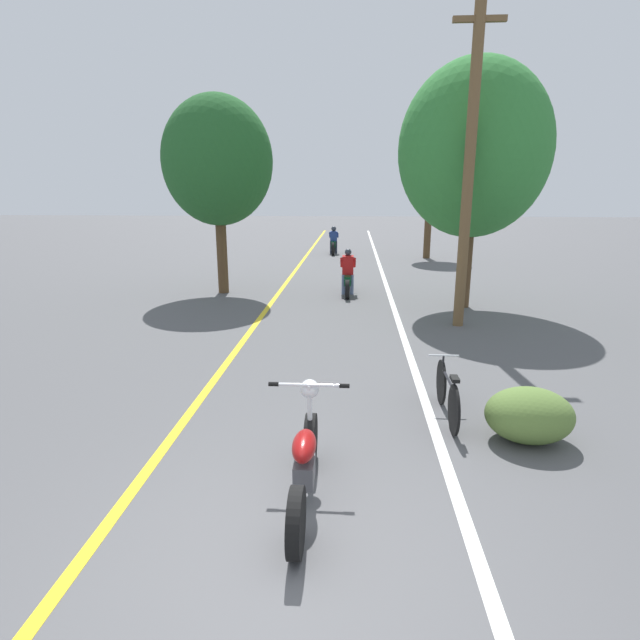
{
  "coord_description": "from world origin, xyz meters",
  "views": [
    {
      "loc": [
        0.62,
        -3.53,
        3.11
      ],
      "look_at": [
        0.05,
        4.94,
        0.9
      ],
      "focal_mm": 28.0,
      "sensor_mm": 36.0,
      "label": 1
    }
  ],
  "objects": [
    {
      "name": "motorcycle_rider_far",
      "position": [
        -0.4,
        21.82,
        0.53
      ],
      "size": [
        0.5,
        2.02,
        1.37
      ],
      "color": "black",
      "rests_on": "ground"
    },
    {
      "name": "roadside_tree_right_near",
      "position": [
        3.65,
        10.12,
        4.11
      ],
      "size": [
        3.86,
        3.47,
        6.34
      ],
      "color": "#513A23",
      "rests_on": "ground"
    },
    {
      "name": "bicycle_parked",
      "position": [
        1.96,
        3.06,
        0.36
      ],
      "size": [
        0.44,
        1.65,
        0.78
      ],
      "color": "black",
      "rests_on": "ground"
    },
    {
      "name": "roadside_tree_right_far",
      "position": [
        4.07,
        20.4,
        3.93
      ],
      "size": [
        2.46,
        2.21,
        5.39
      ],
      "color": "#513A23",
      "rests_on": "ground"
    },
    {
      "name": "utility_pole",
      "position": [
        3.12,
        8.12,
        3.65
      ],
      "size": [
        1.1,
        0.24,
        7.12
      ],
      "color": "brown",
      "rests_on": "ground"
    },
    {
      "name": "roadside_tree_left",
      "position": [
        -3.44,
        11.64,
        3.93
      ],
      "size": [
        3.27,
        2.94,
        5.83
      ],
      "color": "#513A23",
      "rests_on": "ground"
    },
    {
      "name": "roadside_bush",
      "position": [
        2.87,
        2.45,
        0.35
      ],
      "size": [
        1.1,
        0.88,
        0.7
      ],
      "color": "#5B7A38",
      "rests_on": "ground"
    },
    {
      "name": "motorcycle_rider_lead",
      "position": [
        0.45,
        11.68,
        0.52
      ],
      "size": [
        0.5,
        2.1,
        1.39
      ],
      "color": "black",
      "rests_on": "ground"
    },
    {
      "name": "lane_stripe_edge",
      "position": [
        1.74,
        12.94,
        0.0
      ],
      "size": [
        0.14,
        48.0,
        0.01
      ],
      "primitive_type": "cube",
      "color": "white",
      "rests_on": "ground"
    },
    {
      "name": "ground_plane",
      "position": [
        0.0,
        0.0,
        0.0
      ],
      "size": [
        120.0,
        120.0,
        0.0
      ],
      "primitive_type": "plane",
      "color": "#515154"
    },
    {
      "name": "lane_stripe_center",
      "position": [
        -1.7,
        12.94,
        0.0
      ],
      "size": [
        0.14,
        48.0,
        0.01
      ],
      "primitive_type": "cube",
      "color": "yellow",
      "rests_on": "ground"
    },
    {
      "name": "motorcycle_foreground",
      "position": [
        0.16,
        0.99,
        0.44
      ],
      "size": [
        0.88,
        2.1,
        1.09
      ],
      "color": "black",
      "rests_on": "ground"
    }
  ]
}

